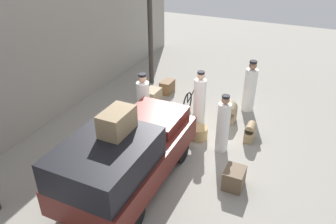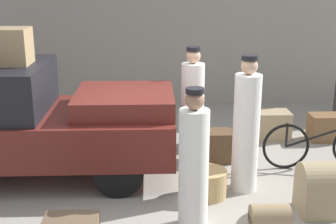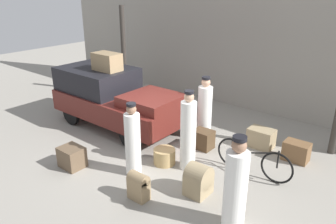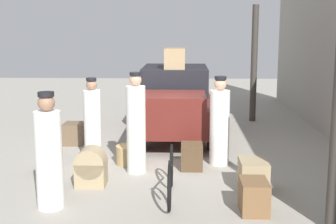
{
  "view_description": "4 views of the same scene",
  "coord_description": "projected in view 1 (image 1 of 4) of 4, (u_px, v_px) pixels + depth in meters",
  "views": [
    {
      "loc": [
        -6.86,
        -3.05,
        5.36
      ],
      "look_at": [
        0.2,
        0.2,
        0.95
      ],
      "focal_mm": 35.0,
      "sensor_mm": 36.0,
      "label": 1
    },
    {
      "loc": [
        -0.04,
        -6.17,
        2.86
      ],
      "look_at": [
        0.2,
        0.2,
        0.95
      ],
      "focal_mm": 50.0,
      "sensor_mm": 36.0,
      "label": 2
    },
    {
      "loc": [
        5.01,
        -5.74,
        3.96
      ],
      "look_at": [
        0.2,
        0.2,
        0.95
      ],
      "focal_mm": 35.0,
      "sensor_mm": 36.0,
      "label": 3
    },
    {
      "loc": [
        9.51,
        0.52,
        2.63
      ],
      "look_at": [
        0.2,
        0.2,
        0.95
      ],
      "focal_mm": 50.0,
      "sensor_mm": 36.0,
      "label": 4
    }
  ],
  "objects": [
    {
      "name": "trunk_umber_medium",
      "position": [
        250.0,
        132.0,
        9.25
      ],
      "size": [
        0.4,
        0.26,
        0.57
      ],
      "color": "#937A56",
      "rests_on": "ground"
    },
    {
      "name": "trunk_on_truck_roof",
      "position": [
        117.0,
        122.0,
        6.69
      ],
      "size": [
        0.81,
        0.5,
        0.5
      ],
      "color": "#937A56",
      "rests_on": "truck"
    },
    {
      "name": "trunk_wicker_pale",
      "position": [
        152.0,
        96.0,
        11.31
      ],
      "size": [
        0.64,
        0.45,
        0.5
      ],
      "color": "#9E8966",
      "rests_on": "ground"
    },
    {
      "name": "porter_with_bicycle",
      "position": [
        199.0,
        103.0,
        9.58
      ],
      "size": [
        0.35,
        0.35,
        1.85
      ],
      "color": "white",
      "rests_on": "ground"
    },
    {
      "name": "suitcase_small_leather",
      "position": [
        234.0,
        178.0,
        7.64
      ],
      "size": [
        0.55,
        0.45,
        0.48
      ],
      "color": "brown",
      "rests_on": "ground"
    },
    {
      "name": "conductor_in_dark_uniform",
      "position": [
        143.0,
        103.0,
        9.73
      ],
      "size": [
        0.38,
        0.38,
        1.73
      ],
      "color": "white",
      "rests_on": "ground"
    },
    {
      "name": "suitcase_tan_flat",
      "position": [
        164.0,
        118.0,
        10.06
      ],
      "size": [
        0.49,
        0.4,
        0.49
      ],
      "color": "#4C3823",
      "rests_on": "ground"
    },
    {
      "name": "station_building_facade",
      "position": [
        45.0,
        49.0,
        9.55
      ],
      "size": [
        16.0,
        0.15,
        4.5
      ],
      "color": "gray",
      "rests_on": "ground"
    },
    {
      "name": "ground_plane",
      "position": [
        171.0,
        146.0,
        9.17
      ],
      "size": [
        30.0,
        30.0,
        0.0
      ],
      "primitive_type": "plane",
      "color": "gray"
    },
    {
      "name": "canopy_pillar_right",
      "position": [
        151.0,
        42.0,
        12.13
      ],
      "size": [
        0.18,
        0.18,
        3.26
      ],
      "color": "#38332D",
      "rests_on": "ground"
    },
    {
      "name": "trunk_large_brown",
      "position": [
        167.0,
        87.0,
        12.02
      ],
      "size": [
        0.58,
        0.39,
        0.47
      ],
      "color": "brown",
      "rests_on": "ground"
    },
    {
      "name": "porter_standing_middle",
      "position": [
        250.0,
        88.0,
        10.61
      ],
      "size": [
        0.39,
        0.39,
        1.73
      ],
      "color": "white",
      "rests_on": "ground"
    },
    {
      "name": "suitcase_black_upright",
      "position": [
        228.0,
        112.0,
        10.2
      ],
      "size": [
        0.43,
        0.5,
        0.66
      ],
      "color": "#9E8966",
      "rests_on": "ground"
    },
    {
      "name": "bicycle",
      "position": [
        193.0,
        96.0,
        11.09
      ],
      "size": [
        1.77,
        0.04,
        0.76
      ],
      "color": "black",
      "rests_on": "ground"
    },
    {
      "name": "porter_carrying_trunk",
      "position": [
        223.0,
        126.0,
        8.66
      ],
      "size": [
        0.34,
        0.34,
        1.66
      ],
      "color": "white",
      "rests_on": "ground"
    },
    {
      "name": "wicker_basket",
      "position": [
        199.0,
        133.0,
        9.43
      ],
      "size": [
        0.51,
        0.51,
        0.37
      ],
      "color": "tan",
      "rests_on": "ground"
    },
    {
      "name": "truck",
      "position": [
        125.0,
        156.0,
        7.34
      ],
      "size": [
        3.96,
        1.78,
        1.64
      ],
      "color": "black",
      "rests_on": "ground"
    }
  ]
}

